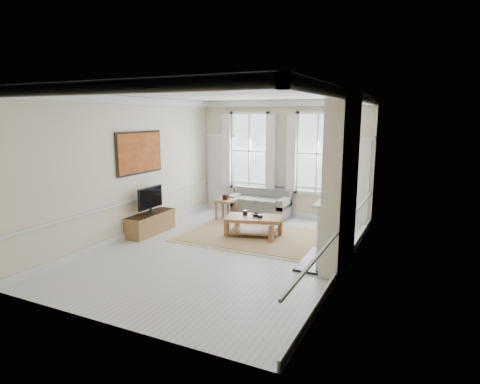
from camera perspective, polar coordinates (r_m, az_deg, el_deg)
The scene contains 23 objects.
floor at distance 9.03m, azimuth -1.97°, elevation -8.26°, with size 7.20×7.20×0.00m, color #B7B5AD.
ceiling at distance 8.55m, azimuth -2.13°, elevation 13.82°, with size 7.20×7.20×0.00m, color white.
back_wall at distance 11.91m, azimuth 6.08°, elevation 4.71°, with size 5.20×5.20×0.00m, color beige.
left_wall at distance 10.10m, azimuth -15.24°, elevation 3.31°, with size 7.20×7.20×0.00m, color beige.
right_wall at distance 7.78m, azimuth 15.16°, elevation 1.19°, with size 7.20×7.20×0.00m, color beige.
window_left at distance 12.24m, azimuth 1.36°, elevation 5.86°, with size 1.26×0.20×2.20m, color #B2BCC6, non-canonical shape.
window_right at distance 11.53m, azimuth 10.95°, elevation 5.37°, with size 1.26×0.20×2.20m, color #B2BCC6, non-canonical shape.
door_left at distance 12.77m, azimuth -2.73°, elevation 2.67°, with size 0.90×0.08×2.30m, color silver.
door_right at distance 11.42m, azimuth 15.68°, elevation 1.32°, with size 0.90×0.08×2.30m, color silver.
painting at distance 10.26m, azimuth -14.07°, elevation 5.45°, with size 0.05×1.66×1.06m, color #B2661E.
chimney_breast at distance 8.01m, azimuth 14.20°, elevation 1.50°, with size 0.35×1.70×3.38m, color beige.
hearth at distance 8.52m, azimuth 10.84°, elevation -9.47°, with size 0.55×1.50×0.05m, color black.
fireplace at distance 8.26m, azimuth 12.35°, elevation -5.02°, with size 0.21×1.45×1.33m.
mirror at distance 8.00m, azimuth 12.80°, elevation 4.09°, with size 0.06×1.26×1.06m, color gold.
sofa at distance 11.85m, azimuth 2.91°, elevation -1.89°, with size 1.73×0.84×0.83m.
side_table at distance 11.45m, azimuth -2.04°, elevation -1.64°, with size 0.53×0.53×0.60m.
rug at distance 10.03m, azimuth 1.93°, elevation -6.24°, with size 3.50×2.60×0.02m, color olive.
coffee_table at distance 9.92m, azimuth 1.94°, elevation -3.98°, with size 1.50×1.12×0.50m.
ceramic_pot_a at distance 10.03m, azimuth 0.76°, elevation -2.98°, with size 0.12×0.12×0.12m, color black.
ceramic_pot_b at distance 9.76m, azimuth 2.90°, elevation -3.46°, with size 0.12×0.12×0.09m, color black.
bowl at distance 9.96m, azimuth 2.44°, elevation -3.24°, with size 0.27×0.27×0.07m, color black.
tv_stand at distance 10.46m, azimuth -12.58°, elevation -4.36°, with size 0.47×1.47×0.52m, color olive.
tv at distance 10.30m, azimuth -12.63°, elevation -0.85°, with size 0.08×0.90×0.68m.
Camera 1 is at (3.99, -7.55, 2.94)m, focal length 30.00 mm.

